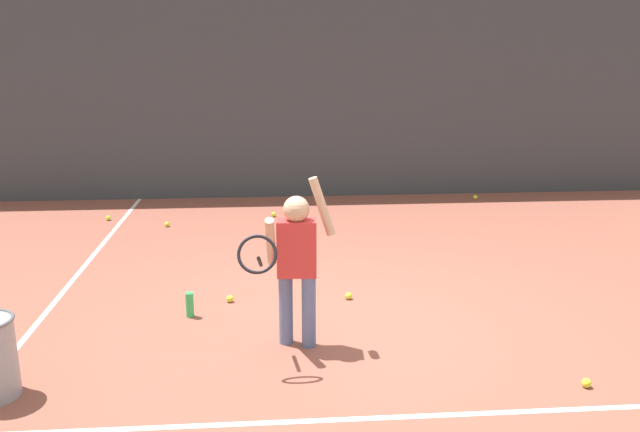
# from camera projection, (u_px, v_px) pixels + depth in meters

# --- Properties ---
(ground_plane) EXTENTS (20.00, 20.00, 0.00)m
(ground_plane) POSITION_uv_depth(u_px,v_px,m) (352.00, 327.00, 5.46)
(ground_plane) COLOR brown
(court_line_baseline) EXTENTS (9.00, 0.05, 0.00)m
(court_line_baseline) POSITION_uv_depth(u_px,v_px,m) (380.00, 418.00, 4.12)
(court_line_baseline) COLOR white
(court_line_baseline) RESTS_ON ground
(court_line_sideline) EXTENTS (0.05, 9.00, 0.00)m
(court_line_sideline) POSITION_uv_depth(u_px,v_px,m) (63.00, 292.00, 6.22)
(court_line_sideline) COLOR white
(court_line_sideline) RESTS_ON ground
(back_fence_windscreen) EXTENTS (11.47, 0.08, 2.98)m
(back_fence_windscreen) POSITION_uv_depth(u_px,v_px,m) (313.00, 100.00, 9.82)
(back_fence_windscreen) COLOR #383D42
(back_fence_windscreen) RESTS_ON ground
(fence_post_1) EXTENTS (0.09, 0.09, 3.13)m
(fence_post_1) POSITION_uv_depth(u_px,v_px,m) (189.00, 95.00, 9.71)
(fence_post_1) COLOR slate
(fence_post_1) RESTS_ON ground
(fence_post_2) EXTENTS (0.09, 0.09, 3.13)m
(fence_post_2) POSITION_uv_depth(u_px,v_px,m) (433.00, 94.00, 9.99)
(fence_post_2) COLOR slate
(fence_post_2) RESTS_ON ground
(tennis_player) EXTENTS (0.74, 0.57, 1.35)m
(tennis_player) POSITION_uv_depth(u_px,v_px,m) (295.00, 258.00, 4.94)
(tennis_player) COLOR slate
(tennis_player) RESTS_ON ground
(water_bottle) EXTENTS (0.07, 0.07, 0.22)m
(water_bottle) POSITION_uv_depth(u_px,v_px,m) (190.00, 305.00, 5.63)
(water_bottle) COLOR green
(water_bottle) RESTS_ON ground
(tennis_ball_1) EXTENTS (0.07, 0.07, 0.07)m
(tennis_ball_1) POSITION_uv_depth(u_px,v_px,m) (586.00, 383.00, 4.48)
(tennis_ball_1) COLOR #CCE033
(tennis_ball_1) RESTS_ON ground
(tennis_ball_2) EXTENTS (0.07, 0.07, 0.07)m
(tennis_ball_2) POSITION_uv_depth(u_px,v_px,m) (230.00, 299.00, 5.97)
(tennis_ball_2) COLOR #CCE033
(tennis_ball_2) RESTS_ON ground
(tennis_ball_3) EXTENTS (0.07, 0.07, 0.07)m
(tennis_ball_3) POSITION_uv_depth(u_px,v_px,m) (348.00, 296.00, 6.04)
(tennis_ball_3) COLOR #CCE033
(tennis_ball_3) RESTS_ON ground
(tennis_ball_4) EXTENTS (0.07, 0.07, 0.07)m
(tennis_ball_4) POSITION_uv_depth(u_px,v_px,m) (167.00, 224.00, 8.44)
(tennis_ball_4) COLOR #CCE033
(tennis_ball_4) RESTS_ON ground
(tennis_ball_5) EXTENTS (0.07, 0.07, 0.07)m
(tennis_ball_5) POSITION_uv_depth(u_px,v_px,m) (108.00, 218.00, 8.75)
(tennis_ball_5) COLOR #CCE033
(tennis_ball_5) RESTS_ON ground
(tennis_ball_6) EXTENTS (0.07, 0.07, 0.07)m
(tennis_ball_6) POSITION_uv_depth(u_px,v_px,m) (274.00, 214.00, 8.93)
(tennis_ball_6) COLOR #CCE033
(tennis_ball_6) RESTS_ON ground
(tennis_ball_8) EXTENTS (0.07, 0.07, 0.07)m
(tennis_ball_8) POSITION_uv_depth(u_px,v_px,m) (475.00, 197.00, 9.94)
(tennis_ball_8) COLOR #CCE033
(tennis_ball_8) RESTS_ON ground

